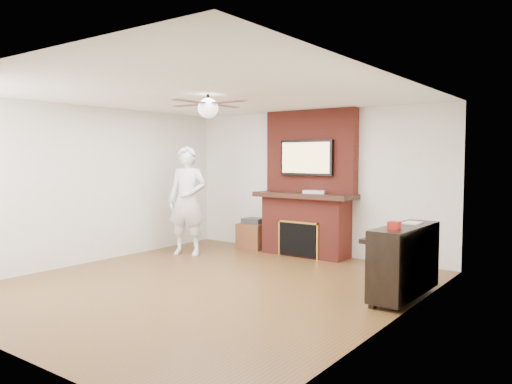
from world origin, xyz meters
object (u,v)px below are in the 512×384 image
Objects in this scene: fireplace at (307,198)px; piano at (404,259)px; side_table at (254,234)px; person at (187,201)px.

piano is (2.29, -1.63, -0.53)m from fireplace.
piano is (3.39, -1.56, 0.21)m from side_table.
person is at bearing 175.52° from piano.
piano reaches higher than side_table.
person is 1.45m from side_table.
side_table is at bearing 156.79° from piano.
side_table is at bearing -176.51° from fireplace.
person reaches higher than piano.
fireplace is at bearing 14.10° from person.
piano is at bearing -35.41° from fireplace.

